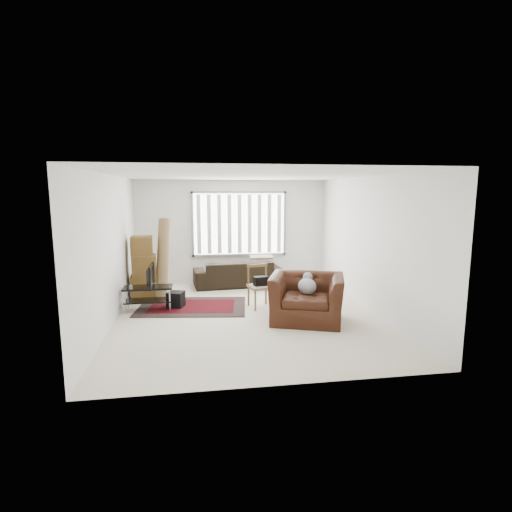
{
  "coord_description": "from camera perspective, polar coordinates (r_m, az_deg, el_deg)",
  "views": [
    {
      "loc": [
        -1.0,
        -7.55,
        2.39
      ],
      "look_at": [
        0.29,
        0.66,
        1.05
      ],
      "focal_mm": 28.0,
      "sensor_mm": 36.0,
      "label": 1
    }
  ],
  "objects": [
    {
      "name": "room",
      "position": [
        8.15,
        -1.59,
        4.72
      ],
      "size": [
        6.0,
        6.02,
        2.71
      ],
      "color": "beige",
      "rests_on": "ground"
    },
    {
      "name": "persian_rug",
      "position": [
        8.54,
        -9.08,
        -7.14
      ],
      "size": [
        2.38,
        1.75,
        0.02
      ],
      "color": "black",
      "rests_on": "ground"
    },
    {
      "name": "tv_stand",
      "position": [
        8.45,
        -15.15,
        -5.13
      ],
      "size": [
        0.97,
        0.44,
        0.49
      ],
      "color": "black",
      "rests_on": "ground"
    },
    {
      "name": "tv",
      "position": [
        8.37,
        -15.25,
        -2.73
      ],
      "size": [
        0.1,
        0.79,
        0.45
      ],
      "primitive_type": "imported",
      "rotation": [
        0.0,
        0.0,
        1.57
      ],
      "color": "black",
      "rests_on": "tv_stand"
    },
    {
      "name": "subwoofer",
      "position": [
        8.53,
        -11.37,
        -6.07
      ],
      "size": [
        0.4,
        0.4,
        0.31
      ],
      "primitive_type": "cube",
      "rotation": [
        0.0,
        0.0,
        -0.32
      ],
      "color": "black",
      "rests_on": "persian_rug"
    },
    {
      "name": "moving_boxes",
      "position": [
        9.41,
        -15.77,
        -1.84
      ],
      "size": [
        0.6,
        0.56,
        1.4
      ],
      "color": "brown",
      "rests_on": "ground"
    },
    {
      "name": "white_flatpack",
      "position": [
        9.9,
        -15.09,
        -3.11
      ],
      "size": [
        0.55,
        0.24,
        0.68
      ],
      "primitive_type": "cube",
      "rotation": [
        -0.11,
        0.0,
        0.17
      ],
      "color": "silver",
      "rests_on": "ground"
    },
    {
      "name": "rolled_rug",
      "position": [
        9.38,
        -13.15,
        -0.24
      ],
      "size": [
        0.41,
        0.86,
        1.8
      ],
      "primitive_type": "cylinder",
      "rotation": [
        -0.32,
        0.0,
        -0.17
      ],
      "color": "brown",
      "rests_on": "ground"
    },
    {
      "name": "sofa",
      "position": [
        10.25,
        -2.62,
        -1.9
      ],
      "size": [
        2.29,
        1.14,
        0.86
      ],
      "primitive_type": "imported",
      "rotation": [
        0.0,
        0.0,
        3.22
      ],
      "color": "black",
      "rests_on": "ground"
    },
    {
      "name": "side_chair",
      "position": [
        8.32,
        0.65,
        -4.06
      ],
      "size": [
        0.56,
        0.56,
        0.88
      ],
      "rotation": [
        0.0,
        0.0,
        0.21
      ],
      "color": "#8D7D5C",
      "rests_on": "ground"
    },
    {
      "name": "armchair",
      "position": [
        7.53,
        7.26,
        -5.48
      ],
      "size": [
        1.64,
        1.54,
        0.99
      ],
      "rotation": [
        0.0,
        0.0,
        -0.34
      ],
      "color": "black",
      "rests_on": "ground"
    }
  ]
}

